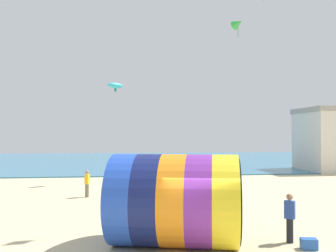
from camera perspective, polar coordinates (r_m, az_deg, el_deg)
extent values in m
plane|color=#CCBA8C|center=(13.03, 4.64, -18.46)|extent=(120.00, 120.00, 0.00)
cube|color=teal|center=(53.90, -4.08, -5.24)|extent=(120.00, 40.00, 0.10)
cylinder|color=blue|center=(13.43, -6.41, -10.99)|extent=(1.60, 3.27, 3.16)
cylinder|color=navy|center=(13.26, -2.73, -11.13)|extent=(1.60, 3.27, 3.16)
cylinder|color=orange|center=(13.14, 1.03, -11.22)|extent=(1.60, 3.27, 3.16)
cylinder|color=purple|center=(13.07, 4.85, -11.27)|extent=(1.60, 3.27, 3.16)
cylinder|color=yellow|center=(13.07, 8.70, -11.27)|extent=(1.60, 3.27, 3.16)
cylinder|color=black|center=(13.08, 10.70, -11.25)|extent=(0.76, 2.83, 2.91)
cylinder|color=black|center=(14.44, 18.07, -14.92)|extent=(0.24, 0.24, 0.85)
cube|color=#2D4CA5|center=(14.29, 18.06, -12.03)|extent=(0.42, 0.39, 0.64)
sphere|color=#9E7051|center=(14.21, 18.04, -10.23)|extent=(0.23, 0.23, 0.23)
cone|color=green|center=(26.05, 10.61, 15.11)|extent=(1.00, 1.03, 0.80)
cylinder|color=#1E642A|center=(25.90, 10.61, 13.97)|extent=(0.03, 0.03, 0.72)
ellipsoid|color=#2DB2C6|center=(30.05, -8.02, 6.14)|extent=(1.47, 1.31, 0.52)
cube|color=#1B6B77|center=(30.02, -8.03, 5.57)|extent=(0.17, 0.14, 0.36)
cylinder|color=#726651|center=(23.00, 5.17, -9.91)|extent=(0.24, 0.24, 0.75)
cube|color=#2D4CA5|center=(22.91, 5.16, -8.29)|extent=(0.24, 0.37, 0.56)
sphere|color=tan|center=(22.87, 5.16, -7.29)|extent=(0.20, 0.20, 0.20)
cylinder|color=#726651|center=(23.64, -12.24, -9.60)|extent=(0.24, 0.24, 0.80)
cube|color=yellow|center=(23.55, -12.23, -7.92)|extent=(0.29, 0.40, 0.60)
sphere|color=#9E7051|center=(23.50, -12.23, -6.89)|extent=(0.22, 0.22, 0.22)
cube|color=#2659B2|center=(13.94, 20.67, -16.45)|extent=(0.58, 0.46, 0.36)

